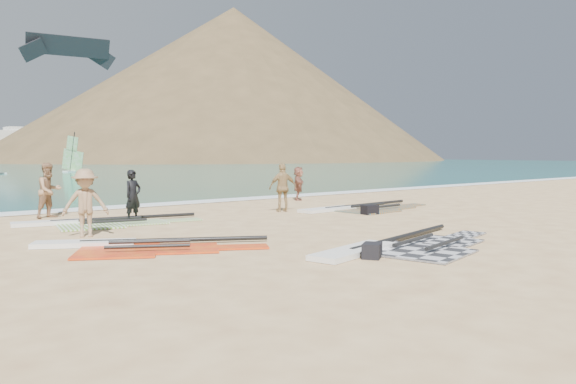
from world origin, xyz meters
TOP-DOWN VIEW (x-y plane):
  - ground at (0.00, 0.00)m, footprint 300.00×300.00m
  - surf_line at (0.00, 12.30)m, footprint 300.00×1.20m
  - headland_main at (85.00, 130.00)m, footprint 143.00×143.00m
  - headland_minor at (120.00, 140.00)m, footprint 70.00×70.00m
  - rig_grey at (-0.00, -1.36)m, footprint 6.43×3.21m
  - rig_green at (-3.83, 7.68)m, footprint 5.74×2.82m
  - rig_orange at (5.88, 5.48)m, footprint 6.24×2.51m
  - rig_red at (-4.86, 2.75)m, footprint 5.04×4.05m
  - gear_bag_near at (-1.41, -1.72)m, footprint 0.63×0.58m
  - gear_bag_far at (4.95, 4.07)m, footprint 0.61×0.46m
  - person_wetsuit at (-2.69, 7.36)m, footprint 0.72×0.58m
  - beachgoer_left at (-4.37, 10.41)m, footprint 1.12×0.99m
  - beachgoer_mid at (-4.99, 5.24)m, footprint 1.34×1.04m
  - beachgoer_back at (3.12, 6.84)m, footprint 1.17×0.79m
  - beachgoer_right at (6.92, 10.33)m, footprint 1.33×1.42m
  - windsurfer_right at (12.14, 56.58)m, footprint 2.60×2.75m
  - kitesurf_kite at (6.83, 41.20)m, footprint 8.24×2.02m

SIDE VIEW (x-z plane):
  - ground at x=0.00m, z-range 0.00..0.00m
  - surf_line at x=0.00m, z-range -0.02..0.02m
  - headland_main at x=85.00m, z-range -22.50..22.50m
  - headland_minor at x=120.00m, z-range -14.00..14.00m
  - rig_red at x=-4.86m, z-range -0.05..0.15m
  - rig_green at x=-3.83m, z-range -0.05..0.15m
  - rig_orange at x=5.88m, z-range -0.05..0.15m
  - rig_grey at x=0.00m, z-range -0.05..0.15m
  - gear_bag_near at x=-1.41m, z-range 0.00..0.32m
  - gear_bag_far at x=4.95m, z-range 0.00..0.34m
  - beachgoer_right at x=6.92m, z-range 0.00..1.59m
  - person_wetsuit at x=-2.69m, z-range 0.00..1.70m
  - beachgoer_mid at x=-4.99m, z-range 0.00..1.82m
  - beachgoer_back at x=3.12m, z-range 0.00..1.85m
  - beachgoer_left at x=-4.37m, z-range 0.00..1.91m
  - windsurfer_right at x=12.14m, z-range -1.00..3.70m
  - kitesurf_kite at x=6.83m, z-range 10.10..12.72m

